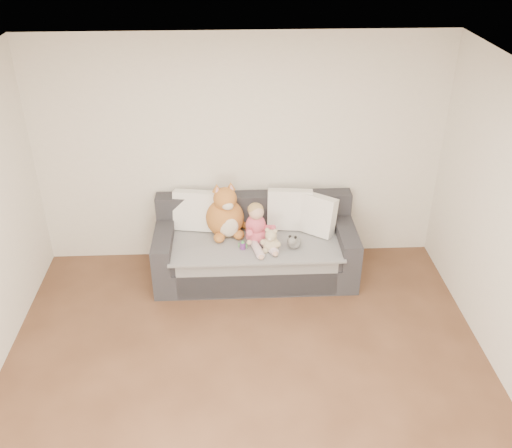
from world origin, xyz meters
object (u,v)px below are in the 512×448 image
(toddler, at_px, (257,228))
(plush_cat, at_px, (226,215))
(sofa, at_px, (255,249))
(sippy_cup, at_px, (243,245))
(teddy_bear, at_px, (271,242))

(toddler, height_order, plush_cat, plush_cat)
(sofa, relative_size, toddler, 4.53)
(sofa, xyz_separation_m, toddler, (0.02, -0.14, 0.36))
(sippy_cup, bearing_deg, toddler, 32.44)
(sofa, height_order, sippy_cup, sofa)
(toddler, bearing_deg, teddy_bear, -69.03)
(plush_cat, relative_size, sippy_cup, 6.14)
(toddler, distance_m, teddy_bear, 0.23)
(sofa, bearing_deg, teddy_bear, -62.93)
(sofa, bearing_deg, sippy_cup, -121.01)
(plush_cat, relative_size, teddy_bear, 2.28)
(toddler, distance_m, plush_cat, 0.41)
(sippy_cup, bearing_deg, sofa, 58.99)
(sofa, relative_size, plush_cat, 3.43)
(teddy_bear, xyz_separation_m, sippy_cup, (-0.30, 0.06, -0.06))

